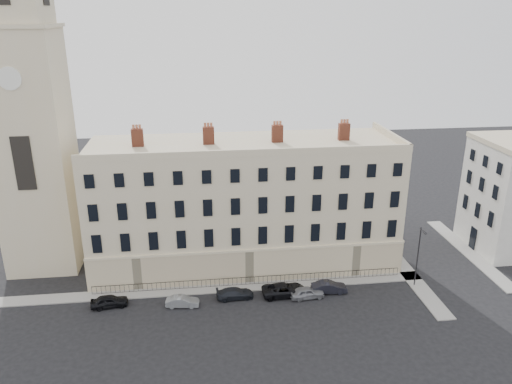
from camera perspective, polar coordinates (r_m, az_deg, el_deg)
ground at (r=54.30m, az=6.45°, el=-12.99°), size 160.00×160.00×0.00m
terrace at (r=60.53m, az=-1.37°, el=-1.29°), size 36.22×12.22×17.00m
church_tower at (r=62.01m, az=-24.60°, el=8.17°), size 8.00×8.13×44.00m
pavement_terrace at (r=57.30m, az=-4.69°, el=-10.94°), size 48.00×2.00×0.12m
pavement_east_return at (r=64.68m, az=16.19°, el=-7.91°), size 2.00×24.00×0.12m
pavement_adjacent at (r=70.61m, az=23.11°, el=-6.35°), size 2.00×20.00×0.12m
railings at (r=57.63m, az=-0.68°, el=-10.10°), size 35.00×0.04×0.96m
car_a at (r=55.97m, az=-16.41°, el=-11.88°), size 4.02×2.02×1.31m
car_b at (r=54.45m, az=-8.41°, el=-12.27°), size 3.60×1.59×1.15m
car_c at (r=55.27m, az=-2.42°, el=-11.50°), size 4.16×1.90×1.18m
car_d at (r=55.75m, az=3.27°, el=-11.10°), size 5.03×2.46×1.37m
car_e at (r=55.54m, az=5.84°, el=-11.36°), size 3.93×1.90×1.29m
car_f at (r=56.79m, az=8.35°, el=-10.72°), size 4.01×1.60×1.30m
streetlamp at (r=58.64m, az=18.05°, el=-6.77°), size 0.35×1.57×7.25m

